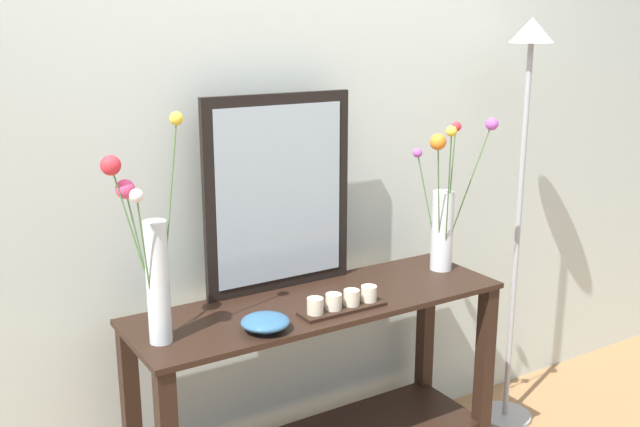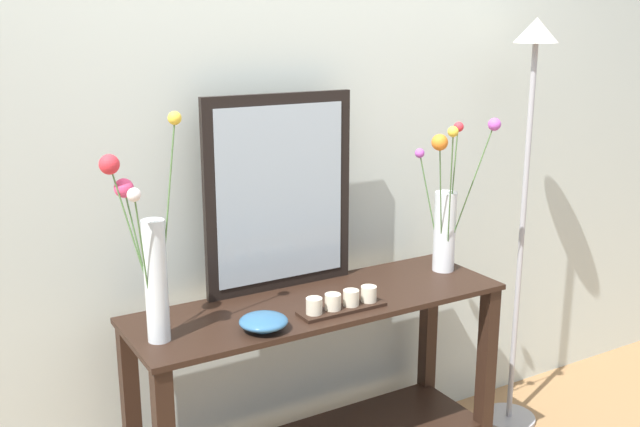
{
  "view_description": "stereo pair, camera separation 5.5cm",
  "coord_description": "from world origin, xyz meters",
  "px_view_note": "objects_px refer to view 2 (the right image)",
  "views": [
    {
      "loc": [
        -1.29,
        -2.08,
        1.77
      ],
      "look_at": [
        0.0,
        0.0,
        1.13
      ],
      "focal_mm": 40.97,
      "sensor_mm": 36.0,
      "label": 1
    },
    {
      "loc": [
        -1.24,
        -2.11,
        1.77
      ],
      "look_at": [
        0.0,
        0.0,
        1.13
      ],
      "focal_mm": 40.97,
      "sensor_mm": 36.0,
      "label": 2
    }
  ],
  "objects_px": {
    "tall_vase_left": "(150,258)",
    "candle_tray": "(342,303)",
    "floor_lamp": "(527,161)",
    "mirror_leaning": "(280,194)",
    "vase_right": "(446,216)",
    "decorative_bowl": "(264,322)",
    "console_table": "(320,380)"
  },
  "relations": [
    {
      "from": "tall_vase_left",
      "to": "decorative_bowl",
      "type": "relative_size",
      "value": 4.47
    },
    {
      "from": "mirror_leaning",
      "to": "candle_tray",
      "type": "distance_m",
      "value": 0.46
    },
    {
      "from": "console_table",
      "to": "mirror_leaning",
      "type": "relative_size",
      "value": 1.91
    },
    {
      "from": "floor_lamp",
      "to": "decorative_bowl",
      "type": "bearing_deg",
      "value": -172.09
    },
    {
      "from": "candle_tray",
      "to": "tall_vase_left",
      "type": "bearing_deg",
      "value": 171.82
    },
    {
      "from": "candle_tray",
      "to": "decorative_bowl",
      "type": "xyz_separation_m",
      "value": [
        -0.31,
        -0.01,
        0.0
      ]
    },
    {
      "from": "mirror_leaning",
      "to": "tall_vase_left",
      "type": "bearing_deg",
      "value": -158.64
    },
    {
      "from": "decorative_bowl",
      "to": "candle_tray",
      "type": "bearing_deg",
      "value": 2.42
    },
    {
      "from": "console_table",
      "to": "mirror_leaning",
      "type": "height_order",
      "value": "mirror_leaning"
    },
    {
      "from": "vase_right",
      "to": "candle_tray",
      "type": "relative_size",
      "value": 1.95
    },
    {
      "from": "decorative_bowl",
      "to": "tall_vase_left",
      "type": "bearing_deg",
      "value": 162.39
    },
    {
      "from": "mirror_leaning",
      "to": "vase_right",
      "type": "relative_size",
      "value": 1.17
    },
    {
      "from": "decorative_bowl",
      "to": "mirror_leaning",
      "type": "bearing_deg",
      "value": 54.36
    },
    {
      "from": "tall_vase_left",
      "to": "floor_lamp",
      "type": "relative_size",
      "value": 0.4
    },
    {
      "from": "vase_right",
      "to": "tall_vase_left",
      "type": "bearing_deg",
      "value": -177.63
    },
    {
      "from": "decorative_bowl",
      "to": "floor_lamp",
      "type": "relative_size",
      "value": 0.09
    },
    {
      "from": "tall_vase_left",
      "to": "candle_tray",
      "type": "bearing_deg",
      "value": -8.18
    },
    {
      "from": "mirror_leaning",
      "to": "tall_vase_left",
      "type": "xyz_separation_m",
      "value": [
        -0.56,
        -0.22,
        -0.09
      ]
    },
    {
      "from": "tall_vase_left",
      "to": "candle_tray",
      "type": "height_order",
      "value": "tall_vase_left"
    },
    {
      "from": "mirror_leaning",
      "to": "candle_tray",
      "type": "xyz_separation_m",
      "value": [
        0.08,
        -0.31,
        -0.33
      ]
    },
    {
      "from": "tall_vase_left",
      "to": "console_table",
      "type": "bearing_deg",
      "value": 2.85
    },
    {
      "from": "decorative_bowl",
      "to": "floor_lamp",
      "type": "distance_m",
      "value": 1.4
    },
    {
      "from": "candle_tray",
      "to": "decorative_bowl",
      "type": "height_order",
      "value": "candle_tray"
    },
    {
      "from": "mirror_leaning",
      "to": "floor_lamp",
      "type": "relative_size",
      "value": 0.4
    },
    {
      "from": "candle_tray",
      "to": "floor_lamp",
      "type": "distance_m",
      "value": 1.1
    },
    {
      "from": "console_table",
      "to": "vase_right",
      "type": "relative_size",
      "value": 2.23
    },
    {
      "from": "tall_vase_left",
      "to": "decorative_bowl",
      "type": "height_order",
      "value": "tall_vase_left"
    },
    {
      "from": "mirror_leaning",
      "to": "floor_lamp",
      "type": "xyz_separation_m",
      "value": [
        1.1,
        -0.14,
        0.04
      ]
    },
    {
      "from": "console_table",
      "to": "tall_vase_left",
      "type": "relative_size",
      "value": 1.94
    },
    {
      "from": "tall_vase_left",
      "to": "decorative_bowl",
      "type": "distance_m",
      "value": 0.42
    },
    {
      "from": "console_table",
      "to": "tall_vase_left",
      "type": "height_order",
      "value": "tall_vase_left"
    },
    {
      "from": "mirror_leaning",
      "to": "vase_right",
      "type": "height_order",
      "value": "mirror_leaning"
    }
  ]
}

